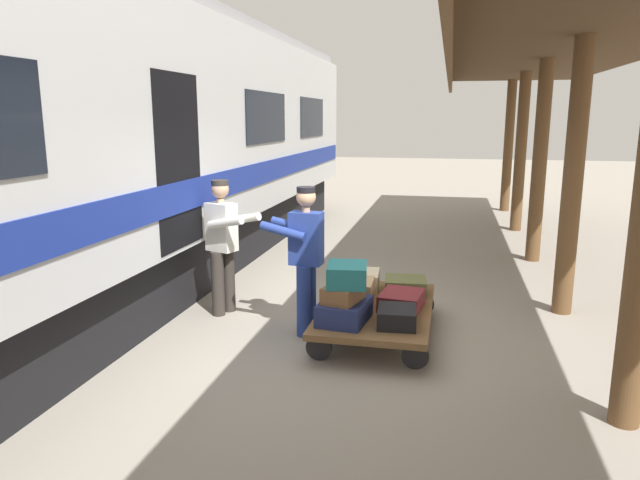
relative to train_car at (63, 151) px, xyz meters
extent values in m
plane|color=gray|center=(-3.67, 0.00, -2.06)|extent=(60.00, 60.00, 0.00)
cylinder|color=brown|center=(-6.02, -9.91, -0.36)|extent=(0.24, 0.24, 3.40)
cylinder|color=brown|center=(-6.02, -7.08, -0.36)|extent=(0.24, 0.24, 3.40)
cylinder|color=brown|center=(-6.02, -4.25, -0.36)|extent=(0.24, 0.24, 3.40)
cylinder|color=brown|center=(-6.02, -1.42, -0.36)|extent=(0.24, 0.24, 3.40)
cube|color=#432E1A|center=(-6.02, 0.00, 1.42)|extent=(3.20, 20.62, 0.16)
cube|color=brown|center=(-4.47, 0.00, 1.19)|extent=(0.08, 20.62, 0.30)
cube|color=silver|center=(0.00, 0.00, 0.29)|extent=(3.00, 18.97, 2.90)
cube|color=black|center=(0.00, 0.00, -1.61)|extent=(2.55, 18.03, 0.90)
cube|color=navy|center=(-1.51, 0.00, -0.51)|extent=(0.03, 18.60, 0.36)
cube|color=black|center=(-1.51, -6.64, 0.39)|extent=(0.02, 2.09, 0.84)
cube|color=black|center=(-1.51, -3.32, 0.39)|extent=(0.02, 2.09, 0.84)
cube|color=black|center=(-1.45, 0.00, -0.11)|extent=(0.12, 1.10, 2.00)
cube|color=brown|center=(-3.80, -0.12, -1.75)|extent=(1.23, 2.09, 0.07)
cylinder|color=black|center=(-4.29, 0.72, -1.92)|extent=(0.27, 0.05, 0.27)
cylinder|color=black|center=(-3.31, 0.72, -1.92)|extent=(0.27, 0.05, 0.27)
cylinder|color=black|center=(-4.29, -0.95, -1.92)|extent=(0.27, 0.05, 0.27)
cylinder|color=black|center=(-3.31, -0.95, -1.92)|extent=(0.27, 0.05, 0.27)
cube|color=maroon|center=(-4.08, -0.12, -1.63)|extent=(0.51, 0.60, 0.18)
cube|color=brown|center=(-4.08, -0.69, -1.62)|extent=(0.53, 0.49, 0.19)
cube|color=navy|center=(-3.52, 0.46, -1.61)|extent=(0.54, 0.67, 0.23)
cube|color=black|center=(-4.08, 0.46, -1.62)|extent=(0.42, 0.48, 0.19)
cube|color=beige|center=(-3.52, -0.69, -1.60)|extent=(0.47, 0.54, 0.24)
cube|color=tan|center=(-3.52, -0.12, -1.57)|extent=(0.47, 0.50, 0.29)
cube|color=brown|center=(-3.51, 0.46, -1.41)|extent=(0.43, 0.54, 0.17)
cube|color=#1E666B|center=(-3.55, 0.44, -1.21)|extent=(0.47, 0.54, 0.22)
cylinder|color=navy|center=(-3.01, -0.11, -1.65)|extent=(0.16, 0.16, 0.82)
cylinder|color=navy|center=(-2.99, 0.09, -1.65)|extent=(0.16, 0.16, 0.82)
cube|color=navy|center=(-3.00, -0.01, -0.94)|extent=(0.38, 0.25, 0.60)
cylinder|color=tan|center=(-3.00, -0.01, -0.61)|extent=(0.09, 0.09, 0.06)
sphere|color=tan|center=(-3.00, -0.01, -0.47)|extent=(0.22, 0.22, 0.22)
cylinder|color=black|center=(-3.00, -0.01, -0.39)|extent=(0.21, 0.21, 0.06)
cylinder|color=navy|center=(-2.79, -0.19, -0.84)|extent=(0.54, 0.15, 0.21)
cylinder|color=navy|center=(-2.76, 0.13, -0.84)|extent=(0.54, 0.15, 0.21)
cylinder|color=#332D28|center=(-1.76, -0.36, -1.65)|extent=(0.16, 0.16, 0.82)
cylinder|color=#332D28|center=(-1.84, -0.55, -1.65)|extent=(0.16, 0.16, 0.82)
cube|color=silver|center=(-1.80, -0.45, -0.94)|extent=(0.41, 0.33, 0.60)
cylinder|color=tan|center=(-1.80, -0.45, -0.61)|extent=(0.09, 0.09, 0.06)
sphere|color=tan|center=(-1.80, -0.45, -0.47)|extent=(0.22, 0.22, 0.22)
cylinder|color=#332D28|center=(-1.80, -0.45, -0.39)|extent=(0.21, 0.21, 0.06)
cylinder|color=silver|center=(-1.95, -0.23, -0.84)|extent=(0.53, 0.28, 0.21)
cylinder|color=silver|center=(-2.06, -0.53, -0.84)|extent=(0.53, 0.28, 0.21)
camera|label=1|loc=(-4.54, 6.19, 0.39)|focal=32.57mm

